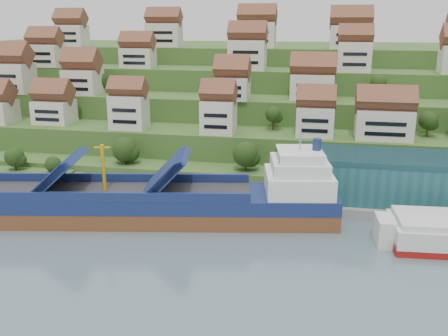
# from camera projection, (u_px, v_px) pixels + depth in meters

# --- Properties ---
(ground) EXTENTS (300.00, 300.00, 0.00)m
(ground) POSITION_uv_depth(u_px,v_px,m) (183.00, 222.00, 104.14)
(ground) COLOR slate
(ground) RESTS_ON ground
(quay) EXTENTS (180.00, 14.00, 2.20)m
(quay) POSITION_uv_depth(u_px,v_px,m) (285.00, 199.00, 114.19)
(quay) COLOR gray
(quay) RESTS_ON ground
(hillside) EXTENTS (260.00, 128.00, 31.00)m
(hillside) POSITION_uv_depth(u_px,v_px,m) (253.00, 98.00, 198.51)
(hillside) COLOR #2D4C1E
(hillside) RESTS_ON ground
(hillside_village) EXTENTS (157.20, 63.74, 28.95)m
(hillside_village) POSITION_uv_depth(u_px,v_px,m) (235.00, 73.00, 154.80)
(hillside_village) COLOR beige
(hillside_village) RESTS_ON ground
(hillside_trees) EXTENTS (140.15, 62.19, 29.77)m
(hillside_trees) POSITION_uv_depth(u_px,v_px,m) (189.00, 118.00, 139.17)
(hillside_trees) COLOR #223E14
(hillside_trees) RESTS_ON ground
(warehouse) EXTENTS (60.00, 15.00, 10.00)m
(warehouse) POSITION_uv_depth(u_px,v_px,m) (434.00, 179.00, 108.35)
(warehouse) COLOR #215559
(warehouse) RESTS_ON quay
(flagpole) EXTENTS (1.28, 0.16, 8.00)m
(flagpole) POSITION_uv_depth(u_px,v_px,m) (275.00, 181.00, 108.20)
(flagpole) COLOR gray
(flagpole) RESTS_ON quay
(cargo_ship) EXTENTS (88.03, 28.71, 19.42)m
(cargo_ship) POSITION_uv_depth(u_px,v_px,m) (139.00, 203.00, 104.46)
(cargo_ship) COLOR brown
(cargo_ship) RESTS_ON ground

